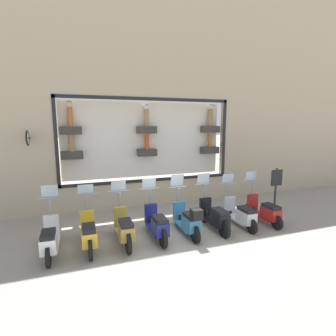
{
  "coord_description": "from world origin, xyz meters",
  "views": [
    {
      "loc": [
        -6.33,
        2.65,
        3.22
      ],
      "look_at": [
        1.77,
        -0.2,
        1.76
      ],
      "focal_mm": 28.0,
      "sensor_mm": 36.0,
      "label": 1
    }
  ],
  "objects_px": {
    "scooter_black_2": "(215,216)",
    "scooter_teal_3": "(188,220)",
    "scooter_olive_5": "(124,228)",
    "shop_sign_post": "(276,191)",
    "scooter_navy_4": "(157,224)",
    "scooter_white_7": "(50,239)",
    "scooter_silver_1": "(241,214)",
    "scooter_yellow_6": "(89,233)",
    "scooter_red_0": "(265,211)"
  },
  "relations": [
    {
      "from": "scooter_teal_3",
      "to": "scooter_silver_1",
      "type": "bearing_deg",
      "value": -88.25
    },
    {
      "from": "scooter_black_2",
      "to": "shop_sign_post",
      "type": "distance_m",
      "value": 2.62
    },
    {
      "from": "scooter_olive_5",
      "to": "shop_sign_post",
      "type": "relative_size",
      "value": 1.05
    },
    {
      "from": "scooter_navy_4",
      "to": "shop_sign_post",
      "type": "relative_size",
      "value": 1.05
    },
    {
      "from": "scooter_black_2",
      "to": "scooter_navy_4",
      "type": "height_order",
      "value": "scooter_black_2"
    },
    {
      "from": "scooter_black_2",
      "to": "scooter_teal_3",
      "type": "distance_m",
      "value": 0.92
    },
    {
      "from": "scooter_black_2",
      "to": "scooter_white_7",
      "type": "relative_size",
      "value": 1.01
    },
    {
      "from": "scooter_silver_1",
      "to": "scooter_olive_5",
      "type": "distance_m",
      "value": 3.67
    },
    {
      "from": "scooter_silver_1",
      "to": "scooter_black_2",
      "type": "xyz_separation_m",
      "value": [
        0.01,
        0.92,
        0.03
      ]
    },
    {
      "from": "scooter_yellow_6",
      "to": "shop_sign_post",
      "type": "xyz_separation_m",
      "value": [
        0.37,
        -6.22,
        0.5
      ]
    },
    {
      "from": "scooter_teal_3",
      "to": "shop_sign_post",
      "type": "relative_size",
      "value": 1.04
    },
    {
      "from": "scooter_navy_4",
      "to": "scooter_white_7",
      "type": "height_order",
      "value": "scooter_white_7"
    },
    {
      "from": "shop_sign_post",
      "to": "scooter_teal_3",
      "type": "bearing_deg",
      "value": 97.1
    },
    {
      "from": "scooter_teal_3",
      "to": "shop_sign_post",
      "type": "distance_m",
      "value": 3.53
    },
    {
      "from": "scooter_white_7",
      "to": "shop_sign_post",
      "type": "xyz_separation_m",
      "value": [
        0.37,
        -7.13,
        0.51
      ]
    },
    {
      "from": "scooter_silver_1",
      "to": "scooter_olive_5",
      "type": "height_order",
      "value": "scooter_olive_5"
    },
    {
      "from": "scooter_navy_4",
      "to": "shop_sign_post",
      "type": "bearing_deg",
      "value": -85.2
    },
    {
      "from": "scooter_black_2",
      "to": "scooter_yellow_6",
      "type": "bearing_deg",
      "value": 90.07
    },
    {
      "from": "scooter_yellow_6",
      "to": "scooter_teal_3",
      "type": "bearing_deg",
      "value": -91.3
    },
    {
      "from": "scooter_black_2",
      "to": "scooter_yellow_6",
      "type": "distance_m",
      "value": 3.67
    },
    {
      "from": "scooter_red_0",
      "to": "shop_sign_post",
      "type": "distance_m",
      "value": 0.96
    },
    {
      "from": "scooter_teal_3",
      "to": "scooter_navy_4",
      "type": "bearing_deg",
      "value": 85.99
    },
    {
      "from": "scooter_silver_1",
      "to": "scooter_teal_3",
      "type": "relative_size",
      "value": 0.99
    },
    {
      "from": "shop_sign_post",
      "to": "scooter_red_0",
      "type": "bearing_deg",
      "value": 117.48
    },
    {
      "from": "scooter_red_0",
      "to": "scooter_teal_3",
      "type": "relative_size",
      "value": 1.0
    },
    {
      "from": "scooter_olive_5",
      "to": "shop_sign_post",
      "type": "xyz_separation_m",
      "value": [
        0.37,
        -5.3,
        0.49
      ]
    },
    {
      "from": "scooter_yellow_6",
      "to": "shop_sign_post",
      "type": "relative_size",
      "value": 1.05
    },
    {
      "from": "scooter_teal_3",
      "to": "scooter_navy_4",
      "type": "distance_m",
      "value": 0.92
    },
    {
      "from": "scooter_silver_1",
      "to": "scooter_yellow_6",
      "type": "distance_m",
      "value": 4.58
    },
    {
      "from": "scooter_navy_4",
      "to": "scooter_olive_5",
      "type": "distance_m",
      "value": 0.92
    },
    {
      "from": "scooter_white_7",
      "to": "shop_sign_post",
      "type": "bearing_deg",
      "value": -87.02
    },
    {
      "from": "shop_sign_post",
      "to": "scooter_yellow_6",
      "type": "bearing_deg",
      "value": 93.41
    },
    {
      "from": "scooter_red_0",
      "to": "scooter_white_7",
      "type": "bearing_deg",
      "value": 89.98
    },
    {
      "from": "scooter_silver_1",
      "to": "scooter_black_2",
      "type": "height_order",
      "value": "scooter_black_2"
    },
    {
      "from": "scooter_black_2",
      "to": "scooter_teal_3",
      "type": "height_order",
      "value": "scooter_teal_3"
    },
    {
      "from": "scooter_navy_4",
      "to": "shop_sign_post",
      "type": "distance_m",
      "value": 4.43
    },
    {
      "from": "scooter_olive_5",
      "to": "shop_sign_post",
      "type": "height_order",
      "value": "shop_sign_post"
    },
    {
      "from": "scooter_white_7",
      "to": "shop_sign_post",
      "type": "relative_size",
      "value": 1.04
    },
    {
      "from": "scooter_teal_3",
      "to": "scooter_red_0",
      "type": "bearing_deg",
      "value": -88.8
    },
    {
      "from": "scooter_black_2",
      "to": "scooter_olive_5",
      "type": "relative_size",
      "value": 1.0
    },
    {
      "from": "scooter_silver_1",
      "to": "scooter_teal_3",
      "type": "bearing_deg",
      "value": 91.75
    },
    {
      "from": "scooter_teal_3",
      "to": "shop_sign_post",
      "type": "bearing_deg",
      "value": -82.9
    },
    {
      "from": "scooter_olive_5",
      "to": "shop_sign_post",
      "type": "bearing_deg",
      "value": -86.03
    },
    {
      "from": "scooter_white_7",
      "to": "scooter_silver_1",
      "type": "bearing_deg",
      "value": -90.04
    },
    {
      "from": "scooter_black_2",
      "to": "scooter_olive_5",
      "type": "bearing_deg",
      "value": 90.03
    },
    {
      "from": "scooter_silver_1",
      "to": "shop_sign_post",
      "type": "distance_m",
      "value": 1.76
    },
    {
      "from": "scooter_silver_1",
      "to": "scooter_teal_3",
      "type": "height_order",
      "value": "scooter_teal_3"
    },
    {
      "from": "scooter_silver_1",
      "to": "scooter_navy_4",
      "type": "bearing_deg",
      "value": 89.83
    },
    {
      "from": "scooter_olive_5",
      "to": "shop_sign_post",
      "type": "distance_m",
      "value": 5.34
    },
    {
      "from": "scooter_silver_1",
      "to": "scooter_teal_3",
      "type": "distance_m",
      "value": 1.83
    }
  ]
}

